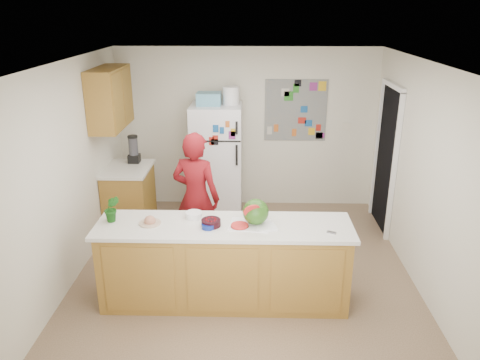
{
  "coord_description": "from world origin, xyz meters",
  "views": [
    {
      "loc": [
        0.09,
        -4.88,
        3.04
      ],
      "look_at": [
        -0.05,
        0.2,
        1.16
      ],
      "focal_mm": 35.0,
      "sensor_mm": 36.0,
      "label": 1
    }
  ],
  "objects_px": {
    "watermelon": "(256,212)",
    "cherry_bowl": "(211,223)",
    "refrigerator": "(217,160)",
    "person": "(196,198)"
  },
  "relations": [
    {
      "from": "refrigerator",
      "to": "person",
      "type": "height_order",
      "value": "refrigerator"
    },
    {
      "from": "cherry_bowl",
      "to": "watermelon",
      "type": "bearing_deg",
      "value": 4.82
    },
    {
      "from": "refrigerator",
      "to": "cherry_bowl",
      "type": "xyz_separation_m",
      "value": [
        0.12,
        -2.41,
        0.11
      ]
    },
    {
      "from": "watermelon",
      "to": "cherry_bowl",
      "type": "bearing_deg",
      "value": -175.18
    },
    {
      "from": "watermelon",
      "to": "refrigerator",
      "type": "bearing_deg",
      "value": 103.71
    },
    {
      "from": "refrigerator",
      "to": "cherry_bowl",
      "type": "height_order",
      "value": "refrigerator"
    },
    {
      "from": "person",
      "to": "cherry_bowl",
      "type": "height_order",
      "value": "person"
    },
    {
      "from": "refrigerator",
      "to": "person",
      "type": "xyz_separation_m",
      "value": [
        -0.15,
        -1.46,
        -0.02
      ]
    },
    {
      "from": "watermelon",
      "to": "cherry_bowl",
      "type": "height_order",
      "value": "watermelon"
    },
    {
      "from": "refrigerator",
      "to": "watermelon",
      "type": "height_order",
      "value": "refrigerator"
    }
  ]
}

